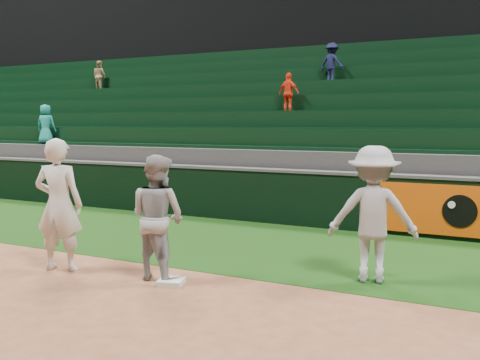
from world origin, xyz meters
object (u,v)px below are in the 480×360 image
baserunner (158,217)px  first_baseman (59,205)px  base_coach (373,214)px  first_base (171,282)px

baserunner → first_baseman: bearing=18.6°
baserunner → base_coach: 3.13m
first_baseman → baserunner: first_baseman is taller
first_base → baserunner: size_ratio=0.19×
first_base → first_baseman: bearing=-175.9°
first_baseman → base_coach: 4.76m
first_baseman → baserunner: bearing=172.4°
first_baseman → baserunner: size_ratio=1.12×
first_base → base_coach: size_ratio=0.18×
first_base → first_baseman: first_baseman is taller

